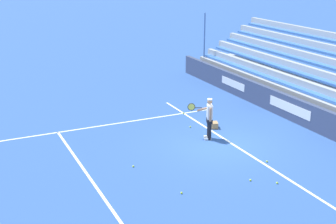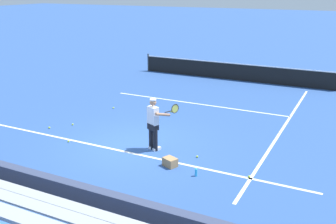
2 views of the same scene
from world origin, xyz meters
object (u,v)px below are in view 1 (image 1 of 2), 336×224
at_px(tennis_ball_stray_back, 250,180).
at_px(tennis_ball_toward_net, 182,193).
at_px(ball_box_cardboard, 214,125).
at_px(tennis_ball_midcourt, 277,183).
at_px(tennis_ball_near_player, 267,161).
at_px(tennis_ball_far_left, 183,113).
at_px(water_bottle, 208,118).
at_px(tennis_ball_on_baseline, 190,127).
at_px(tennis_player, 209,118).
at_px(tennis_ball_by_box, 133,166).

xyz_separation_m(tennis_ball_stray_back, tennis_ball_toward_net, (0.19, 2.47, 0.00)).
bearing_deg(ball_box_cardboard, tennis_ball_midcourt, 171.26).
xyz_separation_m(ball_box_cardboard, tennis_ball_near_player, (-3.93, 0.11, -0.10)).
height_order(tennis_ball_near_player, tennis_ball_midcourt, same).
relative_size(tennis_ball_far_left, water_bottle, 0.30).
bearing_deg(tennis_ball_on_baseline, tennis_ball_toward_net, 149.51).
xyz_separation_m(tennis_player, water_bottle, (1.95, -1.13, -0.78)).
bearing_deg(tennis_player, ball_box_cardboard, -40.83).
bearing_deg(tennis_ball_near_player, ball_box_cardboard, -1.56).
xyz_separation_m(ball_box_cardboard, tennis_ball_on_baseline, (0.48, 0.92, -0.10)).
distance_m(tennis_ball_stray_back, tennis_ball_by_box, 4.12).
distance_m(ball_box_cardboard, tennis_ball_midcourt, 5.53).
distance_m(tennis_ball_near_player, tennis_ball_stray_back, 1.73).
xyz_separation_m(tennis_player, tennis_ball_toward_net, (-3.71, 3.11, -0.86)).
relative_size(tennis_ball_by_box, tennis_ball_midcourt, 1.00).
bearing_deg(ball_box_cardboard, tennis_ball_far_left, 8.18).
bearing_deg(tennis_ball_toward_net, tennis_ball_near_player, -78.33).
relative_size(tennis_ball_on_baseline, tennis_ball_midcourt, 1.00).
bearing_deg(tennis_ball_far_left, tennis_ball_stray_back, 170.66).
bearing_deg(tennis_ball_on_baseline, ball_box_cardboard, -117.82).
bearing_deg(water_bottle, tennis_ball_on_baseline, 111.11).
xyz_separation_m(ball_box_cardboard, tennis_ball_midcourt, (-5.46, 0.84, -0.10)).
xyz_separation_m(tennis_ball_far_left, tennis_ball_by_box, (-4.54, 4.32, 0.00)).
distance_m(tennis_ball_near_player, water_bottle, 4.88).
relative_size(tennis_ball_on_baseline, tennis_ball_toward_net, 1.00).
bearing_deg(tennis_ball_stray_back, tennis_ball_midcourt, -128.58).
height_order(tennis_ball_by_box, tennis_ball_midcourt, same).
height_order(tennis_player, ball_box_cardboard, tennis_player).
bearing_deg(tennis_ball_on_baseline, tennis_ball_by_box, 126.21).
bearing_deg(tennis_player, tennis_ball_stray_back, 170.73).
bearing_deg(tennis_player, tennis_ball_toward_net, 140.06).
height_order(tennis_ball_stray_back, tennis_ball_midcourt, same).
xyz_separation_m(ball_box_cardboard, tennis_ball_by_box, (-2.25, 4.65, -0.10)).
distance_m(tennis_player, ball_box_cardboard, 1.55).
bearing_deg(tennis_ball_far_left, tennis_ball_toward_net, 152.49).
height_order(tennis_ball_near_player, tennis_ball_toward_net, same).
height_order(tennis_ball_on_baseline, tennis_ball_toward_net, same).
bearing_deg(tennis_ball_near_player, tennis_player, 14.89).
xyz_separation_m(tennis_ball_on_baseline, tennis_ball_toward_net, (-5.22, 3.07, 0.00)).
distance_m(tennis_ball_far_left, tennis_ball_by_box, 6.27).
height_order(tennis_ball_stray_back, tennis_ball_far_left, same).
height_order(ball_box_cardboard, tennis_ball_toward_net, ball_box_cardboard).
bearing_deg(tennis_ball_midcourt, ball_box_cardboard, -8.74).
bearing_deg(tennis_player, tennis_ball_far_left, -9.43).
bearing_deg(tennis_ball_near_player, tennis_ball_toward_net, 101.67).
bearing_deg(tennis_ball_by_box, tennis_ball_far_left, -43.56).
relative_size(tennis_ball_near_player, tennis_ball_stray_back, 1.00).
height_order(tennis_ball_stray_back, water_bottle, water_bottle).
height_order(tennis_ball_near_player, tennis_ball_by_box, same).
bearing_deg(tennis_ball_far_left, tennis_ball_near_player, -177.95).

